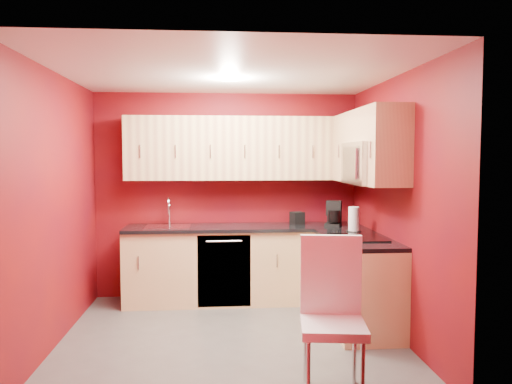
{
  "coord_description": "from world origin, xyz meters",
  "views": [
    {
      "loc": [
        -0.13,
        -4.66,
        1.72
      ],
      "look_at": [
        0.28,
        0.55,
        1.35
      ],
      "focal_mm": 35.0,
      "sensor_mm": 36.0,
      "label": 1
    }
  ],
  "objects": [
    {
      "name": "paper_towel",
      "position": [
        1.36,
        0.62,
        1.05
      ],
      "size": [
        0.16,
        0.16,
        0.27
      ],
      "primitive_type": null,
      "rotation": [
        0.0,
        0.0,
        0.04
      ],
      "color": "silver",
      "rests_on": "countertop_right"
    },
    {
      "name": "microwave",
      "position": [
        1.39,
        0.2,
        1.66
      ],
      "size": [
        0.42,
        0.76,
        0.42
      ],
      "color": "silver",
      "rests_on": "upper_cabinets_right"
    },
    {
      "name": "coffee_maker",
      "position": [
        1.24,
        1.1,
        1.06
      ],
      "size": [
        0.25,
        0.28,
        0.29
      ],
      "primitive_type": null,
      "rotation": [
        0.0,
        0.0,
        -0.39
      ],
      "color": "black",
      "rests_on": "countertop_back"
    },
    {
      "name": "floor",
      "position": [
        0.0,
        0.0,
        0.0
      ],
      "size": [
        3.2,
        3.2,
        0.0
      ],
      "primitive_type": "plane",
      "color": "#4E4B48",
      "rests_on": "ground"
    },
    {
      "name": "upper_cabinets_right",
      "position": [
        1.42,
        0.44,
        1.89
      ],
      "size": [
        0.35,
        1.55,
        0.75
      ],
      "color": "#D3B777",
      "rests_on": "wall_right"
    },
    {
      "name": "ceiling",
      "position": [
        0.0,
        0.0,
        2.5
      ],
      "size": [
        3.2,
        3.2,
        0.0
      ],
      "primitive_type": "plane",
      "rotation": [
        3.14,
        0.0,
        0.0
      ],
      "color": "white",
      "rests_on": "wall_back"
    },
    {
      "name": "wall_left",
      "position": [
        -1.6,
        0.0,
        1.25
      ],
      "size": [
        0.0,
        3.0,
        3.0
      ],
      "primitive_type": "plane",
      "rotation": [
        1.57,
        0.0,
        1.57
      ],
      "color": "maroon",
      "rests_on": "floor"
    },
    {
      "name": "wall_right",
      "position": [
        1.6,
        0.0,
        1.25
      ],
      "size": [
        0.0,
        3.0,
        3.0
      ],
      "primitive_type": "plane",
      "rotation": [
        1.57,
        0.0,
        -1.57
      ],
      "color": "maroon",
      "rests_on": "floor"
    },
    {
      "name": "cooktop",
      "position": [
        1.28,
        0.2,
        0.92
      ],
      "size": [
        0.5,
        0.55,
        0.01
      ],
      "primitive_type": "cube",
      "color": "black",
      "rests_on": "countertop_right"
    },
    {
      "name": "wall_front",
      "position": [
        0.0,
        -1.5,
        1.25
      ],
      "size": [
        3.2,
        0.0,
        3.2
      ],
      "primitive_type": "plane",
      "rotation": [
        -1.57,
        0.0,
        0.0
      ],
      "color": "maroon",
      "rests_on": "floor"
    },
    {
      "name": "sink",
      "position": [
        -0.7,
        1.2,
        0.94
      ],
      "size": [
        0.52,
        0.42,
        0.35
      ],
      "color": "silver",
      "rests_on": "countertop_back"
    },
    {
      "name": "dishwasher_front",
      "position": [
        -0.05,
        0.91,
        0.43
      ],
      "size": [
        0.6,
        0.02,
        0.82
      ],
      "primitive_type": "cube",
      "color": "black",
      "rests_on": "base_cabinets_back"
    },
    {
      "name": "base_cabinets_right",
      "position": [
        1.3,
        0.25,
        0.43
      ],
      "size": [
        0.6,
        1.3,
        0.87
      ],
      "primitive_type": "cube",
      "color": "#E4BC82",
      "rests_on": "floor"
    },
    {
      "name": "napkin_holder",
      "position": [
        0.84,
        1.27,
        0.99
      ],
      "size": [
        0.18,
        0.18,
        0.15
      ],
      "primitive_type": null,
      "rotation": [
        0.0,
        0.0,
        0.38
      ],
      "color": "black",
      "rests_on": "countertop_back"
    },
    {
      "name": "countertop_right",
      "position": [
        1.29,
        0.23,
        0.89
      ],
      "size": [
        0.63,
        1.27,
        0.04
      ],
      "primitive_type": "cube",
      "color": "black",
      "rests_on": "base_cabinets_right"
    },
    {
      "name": "dining_chair",
      "position": [
        0.7,
        -1.2,
        0.57
      ],
      "size": [
        0.52,
        0.54,
        1.13
      ],
      "primitive_type": null,
      "rotation": [
        0.0,
        0.0,
        -0.14
      ],
      "color": "white",
      "rests_on": "floor"
    },
    {
      "name": "upper_cabinets_back",
      "position": [
        0.2,
        1.32,
        1.83
      ],
      "size": [
        2.8,
        0.35,
        0.75
      ],
      "primitive_type": "cube",
      "color": "#D3B777",
      "rests_on": "wall_back"
    },
    {
      "name": "countertop_back",
      "position": [
        0.2,
        1.19,
        0.89
      ],
      "size": [
        2.8,
        0.63,
        0.04
      ],
      "primitive_type": "cube",
      "color": "black",
      "rests_on": "base_cabinets_back"
    },
    {
      "name": "wall_back",
      "position": [
        0.0,
        1.5,
        1.25
      ],
      "size": [
        3.2,
        0.0,
        3.2
      ],
      "primitive_type": "plane",
      "rotation": [
        1.57,
        0.0,
        0.0
      ],
      "color": "maroon",
      "rests_on": "floor"
    },
    {
      "name": "base_cabinets_back",
      "position": [
        0.2,
        1.2,
        0.43
      ],
      "size": [
        2.8,
        0.6,
        0.87
      ],
      "primitive_type": "cube",
      "color": "#E4BC82",
      "rests_on": "floor"
    },
    {
      "name": "downlight",
      "position": [
        0.0,
        0.3,
        2.48
      ],
      "size": [
        0.2,
        0.2,
        0.01
      ],
      "primitive_type": "cylinder",
      "color": "white",
      "rests_on": "ceiling"
    }
  ]
}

